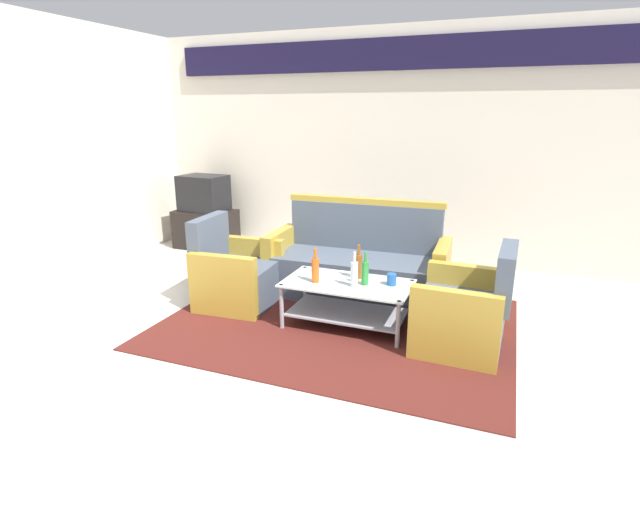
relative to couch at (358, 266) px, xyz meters
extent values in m
plane|color=beige|center=(-0.04, -1.54, -0.32)|extent=(14.00, 14.00, 0.00)
cube|color=silver|center=(-0.04, 1.52, 1.08)|extent=(6.52, 0.12, 2.80)
cube|color=#191433|center=(-0.04, 1.43, 2.15)|extent=(5.76, 0.08, 0.36)
cube|color=#511E19|center=(0.05, -0.74, -0.31)|extent=(3.00, 2.28, 0.01)
cube|color=#4C5666|center=(0.00, -0.05, -0.10)|extent=(1.62, 0.75, 0.42)
cube|color=#4C5666|center=(-0.01, 0.27, 0.35)|extent=(1.60, 0.19, 0.48)
cube|color=#B79333|center=(0.84, -0.03, 0.00)|extent=(0.14, 0.70, 0.62)
cube|color=#B79333|center=(-0.84, -0.08, 0.00)|extent=(0.14, 0.70, 0.62)
cube|color=#B79333|center=(-0.01, 0.27, 0.62)|extent=(1.64, 0.15, 0.06)
cube|color=#4C5666|center=(-1.00, -0.65, -0.11)|extent=(0.70, 0.64, 0.40)
cube|color=#4C5666|center=(-1.31, -0.67, 0.32)|extent=(0.16, 0.61, 0.45)
cube|color=#B79333|center=(-1.02, -0.32, -0.02)|extent=(0.66, 0.14, 0.58)
cube|color=#B79333|center=(-0.98, -0.98, -0.02)|extent=(0.66, 0.14, 0.58)
cube|color=#4C5666|center=(1.10, -0.80, -0.11)|extent=(0.68, 0.62, 0.40)
cube|color=#4C5666|center=(1.41, -0.81, 0.32)|extent=(0.14, 0.60, 0.45)
cube|color=#B79333|center=(1.09, -1.13, -0.02)|extent=(0.66, 0.12, 0.58)
cube|color=#B79333|center=(1.11, -0.47, -0.02)|extent=(0.66, 0.12, 0.58)
cube|color=silver|center=(0.14, -0.77, 0.09)|extent=(1.10, 0.60, 0.02)
cube|color=#9E9EA5|center=(0.14, -0.77, -0.19)|extent=(1.00, 0.52, 0.02)
cylinder|color=#9E9EA5|center=(-0.37, -0.51, -0.11)|extent=(0.04, 0.04, 0.40)
cylinder|color=#9E9EA5|center=(0.65, -0.51, -0.11)|extent=(0.04, 0.04, 0.40)
cylinder|color=#9E9EA5|center=(-0.37, -1.03, -0.11)|extent=(0.04, 0.04, 0.40)
cylinder|color=#9E9EA5|center=(0.65, -1.03, -0.11)|extent=(0.04, 0.04, 0.40)
cylinder|color=brown|center=(0.19, -0.62, 0.20)|extent=(0.07, 0.07, 0.21)
cylinder|color=brown|center=(0.19, -0.62, 0.35)|extent=(0.03, 0.03, 0.09)
cylinder|color=silver|center=(0.22, -0.84, 0.20)|extent=(0.06, 0.06, 0.21)
cylinder|color=silver|center=(0.22, -0.84, 0.35)|extent=(0.02, 0.02, 0.09)
cylinder|color=#D85919|center=(-0.12, -0.86, 0.20)|extent=(0.07, 0.07, 0.21)
cylinder|color=#D85919|center=(-0.12, -0.86, 0.35)|extent=(0.02, 0.02, 0.09)
cylinder|color=#2D8C38|center=(0.30, -0.76, 0.20)|extent=(0.06, 0.06, 0.20)
cylinder|color=#2D8C38|center=(0.30, -0.76, 0.34)|extent=(0.02, 0.02, 0.09)
cylinder|color=#2659A5|center=(0.51, -0.69, 0.14)|extent=(0.08, 0.08, 0.10)
cube|color=black|center=(-2.51, 1.01, -0.06)|extent=(0.80, 0.50, 0.52)
cube|color=black|center=(-2.51, 1.01, 0.44)|extent=(0.63, 0.48, 0.48)
cube|color=black|center=(-2.49, 1.23, 0.44)|extent=(0.51, 0.04, 0.36)
camera|label=1|loc=(1.36, -4.54, 1.52)|focal=27.29mm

